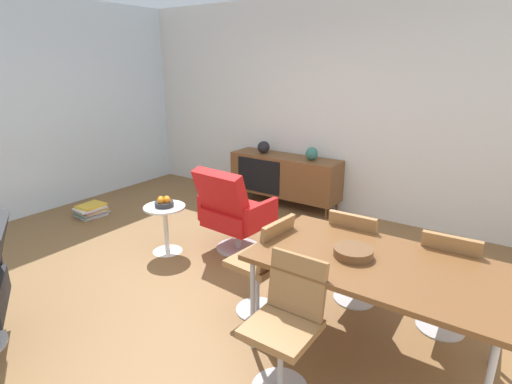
{
  "coord_description": "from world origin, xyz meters",
  "views": [
    {
      "loc": [
        2.26,
        -2.43,
        1.97
      ],
      "look_at": [
        0.17,
        0.57,
        0.79
      ],
      "focal_mm": 28.17,
      "sensor_mm": 36.0,
      "label": 1
    }
  ],
  "objects_px": {
    "vase_cobalt": "(264,147)",
    "vase_sculptural_dark": "(312,154)",
    "magazine_stack": "(91,211)",
    "wooden_bowl_on_table": "(353,252)",
    "sideboard": "(284,175)",
    "dining_chair_near_window": "(263,262)",
    "side_table_round": "(166,224)",
    "dining_table": "(377,267)",
    "dining_chair_back_left": "(356,253)",
    "dining_chair_front_left": "(286,321)",
    "fruit_bowl": "(164,202)",
    "dining_chair_back_right": "(447,278)",
    "lounge_chair_red": "(233,210)"
  },
  "relations": [
    {
      "from": "dining_chair_near_window",
      "to": "magazine_stack",
      "type": "relative_size",
      "value": 2.1
    },
    {
      "from": "wooden_bowl_on_table",
      "to": "side_table_round",
      "type": "bearing_deg",
      "value": 170.39
    },
    {
      "from": "wooden_bowl_on_table",
      "to": "side_table_round",
      "type": "distance_m",
      "value": 2.3
    },
    {
      "from": "dining_table",
      "to": "wooden_bowl_on_table",
      "type": "bearing_deg",
      "value": -168.96
    },
    {
      "from": "vase_cobalt",
      "to": "vase_sculptural_dark",
      "type": "distance_m",
      "value": 0.77
    },
    {
      "from": "sideboard",
      "to": "side_table_round",
      "type": "height_order",
      "value": "sideboard"
    },
    {
      "from": "dining_table",
      "to": "side_table_round",
      "type": "height_order",
      "value": "dining_table"
    },
    {
      "from": "fruit_bowl",
      "to": "magazine_stack",
      "type": "height_order",
      "value": "fruit_bowl"
    },
    {
      "from": "dining_table",
      "to": "wooden_bowl_on_table",
      "type": "xyz_separation_m",
      "value": [
        -0.16,
        -0.03,
        0.07
      ]
    },
    {
      "from": "sideboard",
      "to": "magazine_stack",
      "type": "distance_m",
      "value": 2.67
    },
    {
      "from": "dining_table",
      "to": "dining_chair_back_left",
      "type": "distance_m",
      "value": 0.7
    },
    {
      "from": "magazine_stack",
      "to": "wooden_bowl_on_table",
      "type": "bearing_deg",
      "value": -7.88
    },
    {
      "from": "dining_chair_back_right",
      "to": "magazine_stack",
      "type": "distance_m",
      "value": 4.37
    },
    {
      "from": "dining_chair_front_left",
      "to": "fruit_bowl",
      "type": "relative_size",
      "value": 4.28
    },
    {
      "from": "dining_chair_front_left",
      "to": "magazine_stack",
      "type": "bearing_deg",
      "value": 163.8
    },
    {
      "from": "vase_sculptural_dark",
      "to": "dining_chair_back_left",
      "type": "relative_size",
      "value": 0.21
    },
    {
      "from": "dining_chair_back_left",
      "to": "fruit_bowl",
      "type": "relative_size",
      "value": 4.28
    },
    {
      "from": "wooden_bowl_on_table",
      "to": "dining_chair_back_right",
      "type": "distance_m",
      "value": 0.84
    },
    {
      "from": "dining_table",
      "to": "magazine_stack",
      "type": "xyz_separation_m",
      "value": [
        -4.0,
        0.5,
        -0.62
      ]
    },
    {
      "from": "dining_table",
      "to": "sideboard",
      "type": "bearing_deg",
      "value": 131.83
    },
    {
      "from": "sideboard",
      "to": "dining_chair_near_window",
      "type": "distance_m",
      "value": 2.66
    },
    {
      "from": "dining_chair_back_left",
      "to": "lounge_chair_red",
      "type": "relative_size",
      "value": 0.9
    },
    {
      "from": "vase_sculptural_dark",
      "to": "dining_table",
      "type": "bearing_deg",
      "value": -54.26
    },
    {
      "from": "sideboard",
      "to": "dining_chair_back_right",
      "type": "distance_m",
      "value": 3.05
    },
    {
      "from": "vase_sculptural_dark",
      "to": "dining_table",
      "type": "xyz_separation_m",
      "value": [
        1.7,
        -2.36,
        -0.11
      ]
    },
    {
      "from": "dining_chair_near_window",
      "to": "dining_chair_back_left",
      "type": "height_order",
      "value": "same"
    },
    {
      "from": "sideboard",
      "to": "vase_sculptural_dark",
      "type": "height_order",
      "value": "vase_sculptural_dark"
    },
    {
      "from": "side_table_round",
      "to": "magazine_stack",
      "type": "xyz_separation_m",
      "value": [
        -1.61,
        0.15,
        -0.24
      ]
    },
    {
      "from": "vase_cobalt",
      "to": "dining_chair_back_right",
      "type": "distance_m",
      "value": 3.37
    },
    {
      "from": "vase_cobalt",
      "to": "dining_chair_front_left",
      "type": "relative_size",
      "value": 0.21
    },
    {
      "from": "dining_table",
      "to": "fruit_bowl",
      "type": "relative_size",
      "value": 8.0
    },
    {
      "from": "dining_chair_back_left",
      "to": "side_table_round",
      "type": "relative_size",
      "value": 1.65
    },
    {
      "from": "dining_chair_near_window",
      "to": "dining_chair_back_right",
      "type": "bearing_deg",
      "value": 24.41
    },
    {
      "from": "vase_cobalt",
      "to": "fruit_bowl",
      "type": "xyz_separation_m",
      "value": [
        0.09,
        -2.01,
        -0.24
      ]
    },
    {
      "from": "sideboard",
      "to": "lounge_chair_red",
      "type": "distance_m",
      "value": 1.61
    },
    {
      "from": "vase_sculptural_dark",
      "to": "magazine_stack",
      "type": "height_order",
      "value": "vase_sculptural_dark"
    },
    {
      "from": "dining_chair_front_left",
      "to": "side_table_round",
      "type": "xyz_separation_m",
      "value": [
        -2.04,
        0.91,
        -0.15
      ]
    },
    {
      "from": "dining_chair_back_left",
      "to": "side_table_round",
      "type": "xyz_separation_m",
      "value": [
        -2.04,
        -0.21,
        -0.15
      ]
    },
    {
      "from": "sideboard",
      "to": "dining_table",
      "type": "bearing_deg",
      "value": -48.17
    },
    {
      "from": "sideboard",
      "to": "fruit_bowl",
      "type": "xyz_separation_m",
      "value": [
        -0.27,
        -2.01,
        0.12
      ]
    },
    {
      "from": "sideboard",
      "to": "vase_cobalt",
      "type": "xyz_separation_m",
      "value": [
        -0.36,
        0.0,
        0.37
      ]
    },
    {
      "from": "dining_chair_back_right",
      "to": "dining_chair_back_left",
      "type": "distance_m",
      "value": 0.7
    },
    {
      "from": "dining_chair_back_left",
      "to": "magazine_stack",
      "type": "bearing_deg",
      "value": -179.09
    },
    {
      "from": "dining_chair_near_window",
      "to": "wooden_bowl_on_table",
      "type": "bearing_deg",
      "value": -2.04
    },
    {
      "from": "dining_chair_back_left",
      "to": "side_table_round",
      "type": "distance_m",
      "value": 2.05
    },
    {
      "from": "dining_chair_near_window",
      "to": "magazine_stack",
      "type": "distance_m",
      "value": 3.17
    },
    {
      "from": "sideboard",
      "to": "dining_chair_back_right",
      "type": "relative_size",
      "value": 1.87
    },
    {
      "from": "vase_sculptural_dark",
      "to": "dining_chair_near_window",
      "type": "relative_size",
      "value": 0.21
    },
    {
      "from": "sideboard",
      "to": "dining_chair_near_window",
      "type": "height_order",
      "value": "dining_chair_near_window"
    },
    {
      "from": "dining_chair_near_window",
      "to": "magazine_stack",
      "type": "height_order",
      "value": "dining_chair_near_window"
    }
  ]
}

